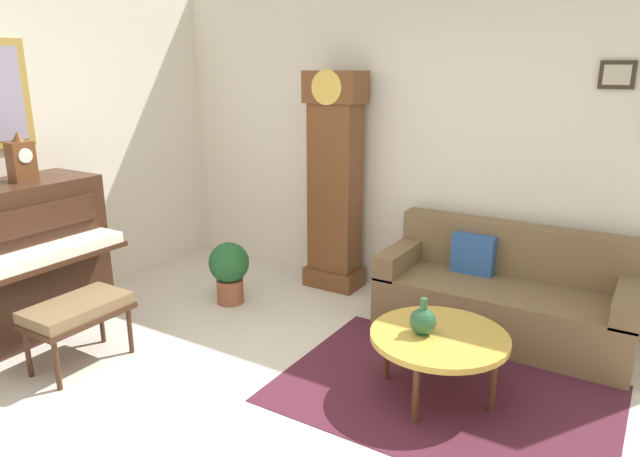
% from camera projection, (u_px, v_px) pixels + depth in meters
% --- Properties ---
extents(ground_plane, '(6.40, 6.00, 0.10)m').
position_uv_depth(ground_plane, '(254.00, 420.00, 3.54)').
color(ground_plane, beige).
extents(wall_back, '(5.30, 0.13, 2.80)m').
position_uv_depth(wall_back, '(416.00, 142.00, 5.10)').
color(wall_back, silver).
rests_on(wall_back, ground_plane).
extents(area_rug, '(2.10, 1.50, 0.01)m').
position_uv_depth(area_rug, '(444.00, 393.00, 3.74)').
color(area_rug, '#4C1E2D').
rests_on(area_rug, ground_plane).
extents(piano, '(0.87, 1.44, 1.21)m').
position_uv_depth(piano, '(7.00, 263.00, 4.36)').
color(piano, '#3D2316').
rests_on(piano, ground_plane).
extents(piano_bench, '(0.42, 0.70, 0.48)m').
position_uv_depth(piano_bench, '(77.00, 312.00, 4.00)').
color(piano_bench, '#3D2316').
rests_on(piano_bench, ground_plane).
extents(grandfather_clock, '(0.52, 0.34, 2.03)m').
position_uv_depth(grandfather_clock, '(335.00, 188.00, 5.31)').
color(grandfather_clock, brown).
rests_on(grandfather_clock, ground_plane).
extents(couch, '(1.90, 0.80, 0.84)m').
position_uv_depth(couch, '(504.00, 295.00, 4.53)').
color(couch, brown).
rests_on(couch, ground_plane).
extents(coffee_table, '(0.88, 0.88, 0.43)m').
position_uv_depth(coffee_table, '(439.00, 338.00, 3.63)').
color(coffee_table, gold).
rests_on(coffee_table, ground_plane).
extents(mantel_clock, '(0.13, 0.18, 0.38)m').
position_uv_depth(mantel_clock, '(21.00, 159.00, 4.33)').
color(mantel_clock, brown).
rests_on(mantel_clock, piano).
extents(green_jug, '(0.17, 0.17, 0.24)m').
position_uv_depth(green_jug, '(423.00, 321.00, 3.61)').
color(green_jug, '#234C33').
rests_on(green_jug, coffee_table).
extents(potted_plant, '(0.36, 0.36, 0.56)m').
position_uv_depth(potted_plant, '(229.00, 269.00, 5.09)').
color(potted_plant, '#935138').
rests_on(potted_plant, ground_plane).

